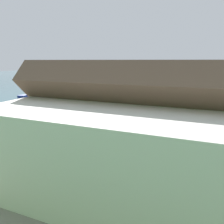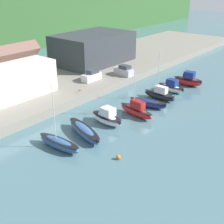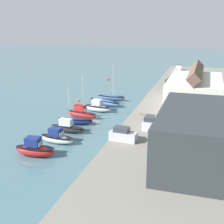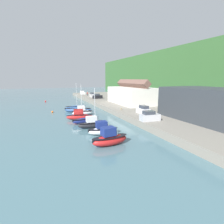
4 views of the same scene
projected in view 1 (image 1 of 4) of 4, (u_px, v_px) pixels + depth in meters
name	position (u px, v px, depth m)	size (l,w,h in m)	color
ground_plane	(106.00, 115.00, 40.47)	(320.00, 320.00, 0.00)	#476B75
quay_promenade	(5.00, 165.00, 19.70)	(136.02, 23.68, 1.44)	gray
harbor_clubhouse	(147.00, 144.00, 14.46)	(19.69, 11.08, 8.54)	silver
moored_boat_0	(197.00, 125.00, 32.06)	(1.93, 7.02, 8.80)	#33568E
moored_boat_1	(165.00, 121.00, 33.85)	(4.57, 8.54, 1.36)	#33568E
moored_boat_2	(134.00, 117.00, 35.56)	(2.79, 5.93, 2.68)	white
moored_boat_3	(109.00, 112.00, 39.08)	(2.64, 7.01, 8.83)	red
moored_boat_4	(87.00, 112.00, 40.18)	(2.98, 6.95, 1.34)	navy
moored_boat_5	(65.00, 109.00, 41.46)	(1.79, 6.49, 8.40)	black
moored_boat_6	(42.00, 107.00, 42.87)	(2.44, 5.85, 2.55)	silver
moored_boat_7	(24.00, 104.00, 45.55)	(2.76, 6.18, 2.94)	red
parked_car_3	(19.00, 122.00, 27.36)	(4.22, 1.84, 2.16)	silver
dog_on_quay	(77.00, 125.00, 27.87)	(0.63, 0.86, 0.68)	tan
mooring_buoy_1	(181.00, 114.00, 40.03)	(0.58, 0.58, 0.58)	orange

